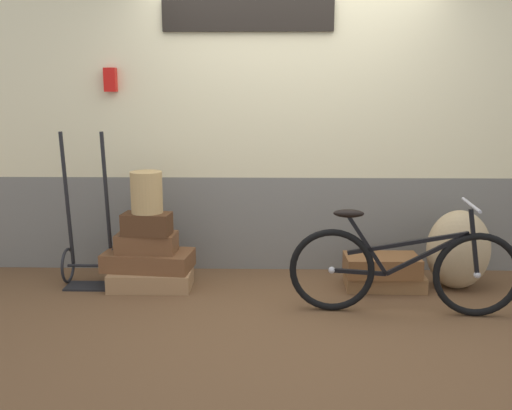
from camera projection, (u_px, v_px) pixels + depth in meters
ground at (293, 302)px, 4.51m from camera, size 8.55×5.20×0.06m
station_building at (293, 108)px, 5.04m from camera, size 6.55×0.74×2.88m
suitcase_0 at (151, 279)px, 4.74m from camera, size 0.66×0.37×0.15m
suitcase_1 at (148, 260)px, 4.76m from camera, size 0.75×0.45×0.15m
suitcase_2 at (147, 243)px, 4.72m from camera, size 0.49×0.28×0.16m
suitcase_3 at (147, 224)px, 4.65m from camera, size 0.40×0.24×0.18m
suitcase_4 at (384, 280)px, 4.75m from camera, size 0.65×0.37×0.13m
suitcase_5 at (382, 265)px, 4.68m from camera, size 0.60×0.34×0.16m
wicker_basket at (147, 192)px, 4.62m from camera, size 0.25×0.25×0.33m
luggage_trolley at (89, 250)px, 4.81m from camera, size 0.41×0.37×1.28m
burlap_sack at (458, 250)px, 4.69m from camera, size 0.51×0.43×0.65m
bicycle at (403, 269)px, 4.16m from camera, size 1.65×0.46×0.83m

